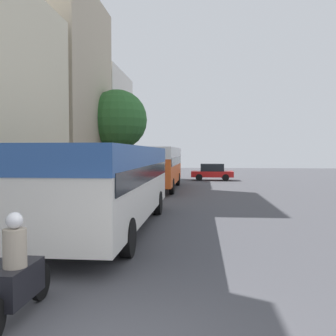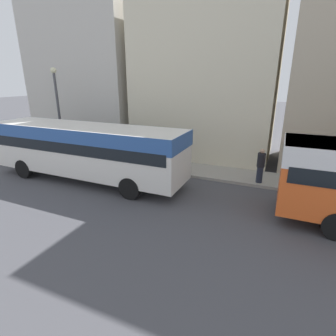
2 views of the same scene
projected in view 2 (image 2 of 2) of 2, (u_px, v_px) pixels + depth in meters
sidewalk at (35, 148)px, 19.88m from camera, size 2.20×120.00×0.15m
building_corner at (96, 72)px, 20.75m from camera, size 6.36×8.34×11.07m
building_midblock at (207, 79)px, 17.19m from camera, size 5.82×8.69×10.02m
bus_lead at (85, 145)px, 13.22m from camera, size 2.55×10.63×2.84m
pedestrian_near_curb at (261, 166)px, 12.76m from camera, size 0.38×0.38×1.72m
pedestrian_walking_away at (64, 137)px, 19.34m from camera, size 0.35×0.35×1.66m
lamp_post at (58, 105)px, 16.75m from camera, size 0.36×0.36×5.57m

